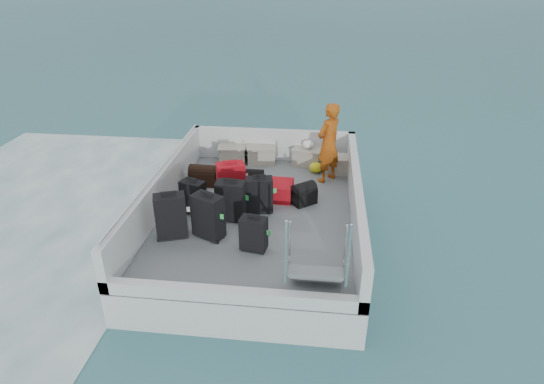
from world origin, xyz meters
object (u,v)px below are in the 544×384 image
Objects in this scene: suitcase_4 at (231,201)px; suitcase_6 at (254,234)px; suitcase_0 at (171,216)px; crate_2 at (308,157)px; suitcase_1 at (193,198)px; passenger at (328,143)px; suitcase_8 at (271,190)px; crate_1 at (261,155)px; crate_3 at (337,165)px; suitcase_3 at (208,217)px; suitcase_5 at (231,181)px; crate_0 at (232,155)px; suitcase_7 at (259,195)px.

suitcase_4 reaches higher than suitcase_6.
suitcase_0 is 1.28× the size of crate_2.
passenger is (2.33, 1.65, 0.50)m from suitcase_1.
suitcase_1 is 0.76× the size of suitcase_8.
crate_1 is 1.06× the size of crate_3.
suitcase_1 is 0.85m from suitcase_3.
suitcase_4 is 0.87× the size of suitcase_8.
suitcase_3 is 1.33× the size of suitcase_6.
suitcase_5 is 1.73m from crate_0.
suitcase_3 reaches higher than suitcase_7.
suitcase_1 reaches higher than crate_2.
crate_0 is 1.67m from crate_2.
suitcase_0 is 1.07× the size of suitcase_5.
suitcase_6 is at bearing -179.27° from suitcase_8.
suitcase_7 is at bearing -109.06° from crate_2.
suitcase_6 is 1.76m from suitcase_8.
suitcase_8 is (1.28, 0.75, -0.15)m from suitcase_1.
crate_3 is at bearing 14.89° from suitcase_5.
suitcase_1 is 0.71m from suitcase_4.
suitcase_5 reaches higher than suitcase_6.
crate_1 is (-0.28, 2.20, -0.15)m from suitcase_7.
crate_0 is at bearing -67.77° from passenger.
suitcase_1 reaches higher than suitcase_6.
suitcase_0 is at bearing -153.12° from suitcase_7.
suitcase_6 is at bearing -83.97° from crate_1.
suitcase_0 is 3.35m from crate_1.
suitcase_0 is 1.06× the size of suitcase_4.
crate_0 is 1.01× the size of crate_3.
crate_1 is at bearing 86.78° from suitcase_7.
suitcase_1 is 2.36m from crate_0.
suitcase_1 is 2.55m from crate_1.
suitcase_4 is 0.55m from suitcase_7.
passenger is at bearing 50.94° from suitcase_4.
suitcase_6 is 0.94× the size of crate_1.
suitcase_3 reaches higher than crate_2.
suitcase_4 is 2.53m from crate_0.
suitcase_3 is at bearing -97.66° from crate_1.
suitcase_4 is 2.54m from crate_1.
suitcase_0 is 0.47× the size of passenger.
passenger reaches higher than crate_2.
suitcase_8 is (0.58, 0.88, -0.19)m from suitcase_4.
suitcase_1 is 1.58m from suitcase_6.
crate_3 is at bearing -41.90° from suitcase_8.
suitcase_3 is (0.45, -0.72, 0.06)m from suitcase_1.
crate_2 is at bearing 151.65° from crate_3.
suitcase_4 reaches higher than suitcase_7.
crate_3 is (2.70, 2.83, -0.21)m from suitcase_0.
crate_0 is (-0.91, 2.15, -0.16)m from suitcase_7.
crate_1 is at bearing 106.20° from suitcase_6.
suitcase_4 reaches higher than crate_0.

